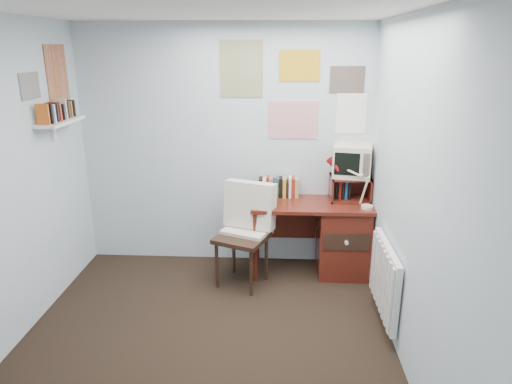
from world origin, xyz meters
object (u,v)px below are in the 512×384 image
at_px(desk_chair, 242,238).
at_px(wall_shelf, 60,121).
at_px(desk_lamp, 369,188).
at_px(crt_tv, 353,159).
at_px(radiator, 385,279).
at_px(tv_riser, 350,188).
at_px(desk, 337,236).

xyz_separation_m(desk_chair, wall_shelf, (-1.62, -0.07, 1.13)).
bearing_deg(desk_lamp, wall_shelf, -164.03).
bearing_deg(crt_tv, radiator, -69.98).
bearing_deg(desk_chair, desk_lamp, 29.88).
bearing_deg(wall_shelf, tv_riser, 10.32).
height_order(tv_riser, crt_tv, crt_tv).
relative_size(desk, wall_shelf, 1.94).
bearing_deg(desk_chair, radiator, -4.13).
relative_size(crt_tv, wall_shelf, 0.59).
height_order(desk_lamp, crt_tv, crt_tv).
bearing_deg(crt_tv, desk_lamp, -54.42).
relative_size(desk_lamp, tv_riser, 1.06).
xyz_separation_m(desk_lamp, tv_riser, (-0.14, 0.26, -0.09)).
relative_size(tv_riser, wall_shelf, 0.65).
xyz_separation_m(desk, crt_tv, (0.13, 0.13, 0.78)).
relative_size(crt_tv, radiator, 0.46).
bearing_deg(crt_tv, tv_riser, -107.42).
bearing_deg(radiator, desk_chair, 153.34).
height_order(desk_chair, tv_riser, tv_riser).
distance_m(desk_chair, tv_riser, 1.22).
distance_m(desk, desk_chair, 1.01).
bearing_deg(desk_lamp, desk_chair, -161.35).
bearing_deg(desk_chair, wall_shelf, -154.81).
distance_m(desk_lamp, tv_riser, 0.30).
distance_m(desk_lamp, radiator, 0.96).
relative_size(desk_chair, tv_riser, 2.45).
relative_size(desk, tv_riser, 3.00).
distance_m(desk, wall_shelf, 2.87).
bearing_deg(radiator, desk_lamp, 92.51).
height_order(desk_lamp, wall_shelf, wall_shelf).
bearing_deg(desk_lamp, radiator, -76.19).
relative_size(desk_chair, radiator, 1.23).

